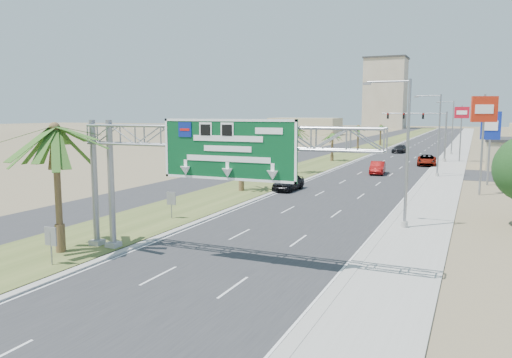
{
  "coord_description": "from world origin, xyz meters",
  "views": [
    {
      "loc": [
        11.63,
        -12.3,
        7.79
      ],
      "look_at": [
        0.72,
        12.43,
        4.2
      ],
      "focal_mm": 35.0,
      "sensor_mm": 36.0,
      "label": 1
    }
  ],
  "objects": [
    {
      "name": "car_right_lane",
      "position": [
        5.09,
        65.44,
        0.8
      ],
      "size": [
        3.11,
        5.94,
        1.6
      ],
      "primitive_type": "imported",
      "rotation": [
        0.0,
        0.0,
        0.08
      ],
      "color": "gray",
      "rests_on": "ground"
    },
    {
      "name": "opposing_road",
      "position": [
        -17.0,
        110.0,
        0.01
      ],
      "size": [
        8.0,
        300.0,
        0.02
      ],
      "primitive_type": "cube",
      "color": "#28282B",
      "rests_on": "ground"
    },
    {
      "name": "ground",
      "position": [
        0.0,
        0.0,
        0.0
      ],
      "size": [
        600.0,
        600.0,
        0.0
      ],
      "primitive_type": "plane",
      "color": "#8C7A59",
      "rests_on": "ground"
    },
    {
      "name": "pole_sign_blue",
      "position": [
        13.0,
        46.91,
        6.09
      ],
      "size": [
        2.02,
        0.47,
        8.15
      ],
      "color": "gray",
      "rests_on": "ground"
    },
    {
      "name": "car_far",
      "position": [
        -1.95,
        88.25,
        0.75
      ],
      "size": [
        2.78,
        5.43,
        1.51
      ],
      "primitive_type": "imported",
      "rotation": [
        0.0,
        0.0,
        -0.13
      ],
      "color": "black",
      "rests_on": "ground"
    },
    {
      "name": "palm_near",
      "position": [
        -9.2,
        8.0,
        6.93
      ],
      "size": [
        5.7,
        5.7,
        8.35
      ],
      "color": "brown",
      "rests_on": "ground"
    },
    {
      "name": "car_left_lane",
      "position": [
        -5.5,
        34.67,
        0.83
      ],
      "size": [
        2.18,
        4.93,
        1.65
      ],
      "primitive_type": "imported",
      "rotation": [
        0.0,
        0.0,
        -0.05
      ],
      "color": "black",
      "rests_on": "ground"
    },
    {
      "name": "median_signback_b",
      "position": [
        -8.5,
        18.0,
        1.45
      ],
      "size": [
        0.75,
        0.08,
        2.08
      ],
      "color": "gray",
      "rests_on": "ground"
    },
    {
      "name": "palm_row_c",
      "position": [
        -9.5,
        48.0,
        5.66
      ],
      "size": [
        3.99,
        3.99,
        6.75
      ],
      "color": "brown",
      "rests_on": "ground"
    },
    {
      "name": "median_grass",
      "position": [
        -10.0,
        110.0,
        0.06
      ],
      "size": [
        7.0,
        300.0,
        0.12
      ],
      "primitive_type": "cube",
      "color": "#445324",
      "rests_on": "ground"
    },
    {
      "name": "tower_distant",
      "position": [
        -32.0,
        250.0,
        17.5
      ],
      "size": [
        20.0,
        16.0,
        35.0
      ],
      "primitive_type": "cube",
      "color": "tan",
      "rests_on": "ground"
    },
    {
      "name": "palm_row_f",
      "position": [
        -9.5,
        110.0,
        4.71
      ],
      "size": [
        3.99,
        3.99,
        5.75
      ],
      "color": "brown",
      "rests_on": "ground"
    },
    {
      "name": "palm_row_b",
      "position": [
        -9.5,
        32.0,
        4.9
      ],
      "size": [
        3.99,
        3.99,
        5.95
      ],
      "color": "brown",
      "rests_on": "ground"
    },
    {
      "name": "pole_sign_red_far",
      "position": [
        9.36,
        73.44,
        7.09
      ],
      "size": [
        2.21,
        0.47,
        8.95
      ],
      "color": "gray",
      "rests_on": "ground"
    },
    {
      "name": "signal_mast",
      "position": [
        5.17,
        71.97,
        4.85
      ],
      "size": [
        10.28,
        0.71,
        8.0
      ],
      "color": "gray",
      "rests_on": "ground"
    },
    {
      "name": "streetlight_mid",
      "position": [
        7.3,
        52.0,
        4.69
      ],
      "size": [
        3.27,
        0.44,
        10.0
      ],
      "color": "gray",
      "rests_on": "ground"
    },
    {
      "name": "car_mid_lane",
      "position": [
        0.27,
        52.04,
        0.81
      ],
      "size": [
        2.18,
        5.04,
        1.61
      ],
      "primitive_type": "imported",
      "rotation": [
        0.0,
        0.0,
        0.1
      ],
      "color": "maroon",
      "rests_on": "ground"
    },
    {
      "name": "streetlight_far",
      "position": [
        7.3,
        88.0,
        4.69
      ],
      "size": [
        3.27,
        0.44,
        10.0
      ],
      "color": "gray",
      "rests_on": "ground"
    },
    {
      "name": "palm_row_e",
      "position": [
        -9.5,
        85.0,
        5.09
      ],
      "size": [
        3.99,
        3.99,
        6.15
      ],
      "color": "brown",
      "rests_on": "ground"
    },
    {
      "name": "palm_row_d",
      "position": [
        -9.5,
        66.0,
        4.42
      ],
      "size": [
        3.99,
        3.99,
        5.45
      ],
      "color": "brown",
      "rests_on": "ground"
    },
    {
      "name": "sign_gantry",
      "position": [
        -1.06,
        9.93,
        6.06
      ],
      "size": [
        16.75,
        1.24,
        7.5
      ],
      "color": "gray",
      "rests_on": "ground"
    },
    {
      "name": "pole_sign_red_near",
      "position": [
        12.2,
        39.29,
        7.55
      ],
      "size": [
        2.35,
        1.13,
        9.54
      ],
      "color": "gray",
      "rests_on": "ground"
    },
    {
      "name": "median_signback_a",
      "position": [
        -7.8,
        6.0,
        1.45
      ],
      "size": [
        0.75,
        0.08,
        2.08
      ],
      "color": "gray",
      "rests_on": "ground"
    },
    {
      "name": "sidewalk_right",
      "position": [
        8.5,
        110.0,
        0.05
      ],
      "size": [
        4.0,
        300.0,
        0.1
      ],
      "primitive_type": "cube",
      "color": "#9E9B93",
      "rests_on": "ground"
    },
    {
      "name": "building_distant_left",
      "position": [
        -45.0,
        160.0,
        3.0
      ],
      "size": [
        24.0,
        14.0,
        6.0
      ],
      "primitive_type": "cube",
      "color": "tan",
      "rests_on": "ground"
    },
    {
      "name": "road",
      "position": [
        0.0,
        110.0,
        0.01
      ],
      "size": [
        12.0,
        300.0,
        0.02
      ],
      "primitive_type": "cube",
      "color": "#28282B",
      "rests_on": "ground"
    },
    {
      "name": "streetlight_near",
      "position": [
        7.3,
        22.0,
        4.69
      ],
      "size": [
        3.27,
        0.44,
        10.0
      ],
      "color": "gray",
      "rests_on": "ground"
    }
  ]
}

